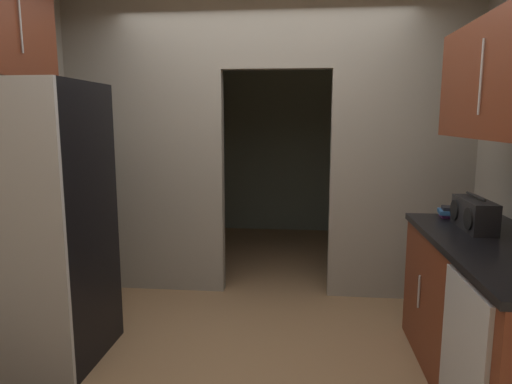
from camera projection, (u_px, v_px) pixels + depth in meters
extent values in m
plane|color=#93704C|center=(246.00, 368.00, 2.93)|extent=(20.00, 20.00, 0.00)
cube|color=#9E998C|center=(146.00, 149.00, 4.15)|extent=(1.42, 0.12, 2.63)
cube|color=#9E998C|center=(401.00, 151.00, 3.91)|extent=(1.21, 0.12, 2.63)
cube|color=#9E998C|center=(277.00, 32.00, 3.87)|extent=(0.96, 0.12, 0.61)
cube|color=gray|center=(279.00, 139.00, 6.45)|extent=(3.59, 0.10, 2.63)
cube|color=gray|center=(128.00, 142.00, 5.42)|extent=(0.10, 2.46, 2.63)
cube|color=gray|center=(429.00, 144.00, 5.06)|extent=(0.10, 2.46, 2.63)
cube|color=black|center=(37.00, 224.00, 2.96)|extent=(0.79, 0.71, 1.82)
cube|color=#B7BABC|center=(0.00, 239.00, 2.60)|extent=(0.79, 0.03, 1.82)
cube|color=maroon|center=(495.00, 325.00, 2.58)|extent=(0.65, 1.66, 0.86)
cube|color=black|center=(502.00, 248.00, 2.51)|extent=(0.69, 1.66, 0.04)
cylinder|color=#B7BABC|center=(455.00, 347.00, 2.25)|extent=(0.01, 0.01, 0.22)
cylinder|color=#B7BABC|center=(419.00, 292.00, 2.97)|extent=(0.01, 0.01, 0.22)
cube|color=#B7BABC|center=(462.00, 367.00, 2.16)|extent=(0.02, 0.56, 0.84)
cylinder|color=#B7BABC|center=(481.00, 77.00, 2.38)|extent=(0.01, 0.01, 0.39)
cylinder|color=#B7BABC|center=(20.00, 16.00, 2.84)|extent=(0.01, 0.01, 0.45)
cube|color=black|center=(474.00, 214.00, 2.84)|extent=(0.15, 0.43, 0.19)
cylinder|color=#262626|center=(476.00, 196.00, 2.82)|extent=(0.02, 0.30, 0.02)
cylinder|color=black|center=(468.00, 219.00, 2.72)|extent=(0.01, 0.13, 0.13)
cylinder|color=black|center=(454.00, 210.00, 2.98)|extent=(0.01, 0.13, 0.13)
cube|color=#8C3893|center=(449.00, 215.00, 3.22)|extent=(0.13, 0.14, 0.03)
cube|color=#2D609E|center=(448.00, 212.00, 3.20)|extent=(0.15, 0.18, 0.03)
cube|color=black|center=(450.00, 208.00, 3.20)|extent=(0.12, 0.13, 0.02)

